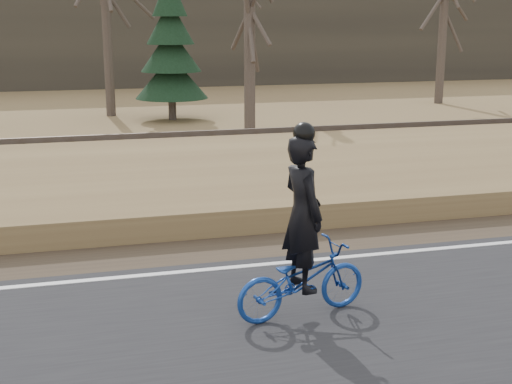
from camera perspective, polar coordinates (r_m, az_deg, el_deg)
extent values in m
cube|color=olive|center=(16.37, 16.61, 1.27)|extent=(120.00, 5.00, 0.44)
cube|color=slate|center=(19.64, 10.89, 3.64)|extent=(120.00, 3.00, 0.45)
cube|color=black|center=(19.59, 10.93, 4.49)|extent=(120.00, 2.40, 0.14)
cube|color=brown|center=(18.93, 11.89, 4.57)|extent=(120.00, 0.07, 0.15)
cube|color=brown|center=(20.21, 10.06, 5.23)|extent=(120.00, 0.07, 0.15)
cube|color=#383328|center=(40.30, -2.85, 12.96)|extent=(120.00, 4.00, 6.00)
imported|color=navy|center=(8.74, 3.68, -7.03)|extent=(1.82, 0.93, 0.91)
imported|color=black|center=(8.48, 3.76, -1.73)|extent=(0.58, 0.76, 1.89)
sphere|color=black|center=(8.27, 3.87, 4.71)|extent=(0.26, 0.26, 0.26)
cylinder|color=#4C4038|center=(23.05, -0.52, 12.92)|extent=(0.36, 0.36, 6.49)
cylinder|color=#4C4038|center=(31.63, 14.80, 13.80)|extent=(0.36, 0.36, 7.66)
cylinder|color=#4C4038|center=(25.99, -6.72, 6.90)|extent=(0.28, 0.28, 1.04)
cone|color=black|center=(25.88, -6.78, 9.13)|extent=(2.60, 2.60, 1.51)
cone|color=black|center=(25.82, -6.84, 11.23)|extent=(2.15, 2.15, 1.51)
cone|color=black|center=(25.80, -6.90, 13.34)|extent=(1.70, 1.70, 1.51)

